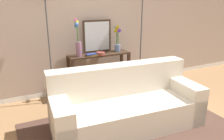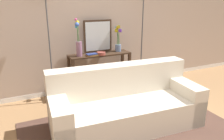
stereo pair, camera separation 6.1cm
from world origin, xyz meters
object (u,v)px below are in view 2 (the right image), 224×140
at_px(console_table, 100,66).
at_px(vase_short_flowers, 118,40).
at_px(couch, 125,106).
at_px(floor_lamp_left, 47,17).
at_px(book_stack, 92,55).
at_px(floor_lamp_right, 143,12).
at_px(fruit_bowl, 101,53).
at_px(book_row_under_console, 82,93).
at_px(vase_tall_flowers, 79,43).
at_px(wall_mirror, 98,36).

xyz_separation_m(console_table, vase_short_flowers, (0.41, 0.02, 0.48)).
xyz_separation_m(couch, floor_lamp_left, (-0.79, 1.26, 1.20)).
distance_m(console_table, book_stack, 0.34).
xyz_separation_m(console_table, floor_lamp_right, (0.92, -0.04, 1.00)).
distance_m(floor_lamp_left, vase_short_flowers, 1.43).
height_order(floor_lamp_right, fruit_bowl, floor_lamp_right).
distance_m(floor_lamp_right, book_row_under_console, 1.99).
bearing_deg(couch, vase_tall_flowers, 102.30).
bearing_deg(console_table, floor_lamp_left, -177.71).
distance_m(couch, vase_short_flowers, 1.59).
bearing_deg(vase_short_flowers, console_table, -177.06).
xyz_separation_m(couch, book_stack, (-0.05, 1.21, 0.50)).
height_order(wall_mirror, vase_short_flowers, wall_mirror).
bearing_deg(couch, floor_lamp_left, 122.20).
height_order(floor_lamp_left, wall_mirror, floor_lamp_left).
height_order(floor_lamp_right, vase_short_flowers, floor_lamp_right).
xyz_separation_m(wall_mirror, book_row_under_console, (-0.41, -0.14, -1.06)).
bearing_deg(vase_short_flowers, floor_lamp_left, -177.51).
relative_size(wall_mirror, fruit_bowl, 3.68).
height_order(floor_lamp_left, floor_lamp_right, floor_lamp_right).
bearing_deg(vase_short_flowers, floor_lamp_right, -6.41).
xyz_separation_m(fruit_bowl, book_stack, (-0.17, 0.02, -0.01)).
distance_m(console_table, vase_short_flowers, 0.63).
bearing_deg(vase_tall_flowers, couch, -77.70).
xyz_separation_m(wall_mirror, vase_short_flowers, (0.38, -0.12, -0.09)).
height_order(book_stack, book_row_under_console, book_stack).
relative_size(couch, fruit_bowl, 12.99).
height_order(console_table, vase_short_flowers, vase_short_flowers).
distance_m(console_table, wall_mirror, 0.58).
distance_m(couch, floor_lamp_right, 2.06).
bearing_deg(console_table, book_stack, -154.31).
xyz_separation_m(wall_mirror, book_stack, (-0.22, -0.23, -0.29)).
distance_m(vase_short_flowers, book_row_under_console, 1.25).
height_order(floor_lamp_right, book_row_under_console, floor_lamp_right).
relative_size(floor_lamp_right, book_stack, 8.77).
bearing_deg(floor_lamp_right, vase_short_flowers, 173.59).
relative_size(vase_tall_flowers, vase_short_flowers, 1.31).
relative_size(console_table, wall_mirror, 1.93).
xyz_separation_m(floor_lamp_right, book_stack, (-1.11, -0.05, -0.73)).
bearing_deg(book_stack, couch, -87.63).
xyz_separation_m(couch, vase_short_flowers, (0.54, 1.32, 0.71)).
bearing_deg(vase_tall_flowers, fruit_bowl, -11.45).
relative_size(floor_lamp_right, book_row_under_console, 9.22).
relative_size(floor_lamp_left, book_row_under_console, 9.01).
bearing_deg(floor_lamp_left, vase_tall_flowers, 1.42).
height_order(couch, book_stack, couch).
bearing_deg(book_stack, book_row_under_console, 155.22).
distance_m(couch, book_row_under_console, 1.35).
bearing_deg(vase_short_flowers, book_row_under_console, -178.49).
relative_size(couch, wall_mirror, 3.52).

